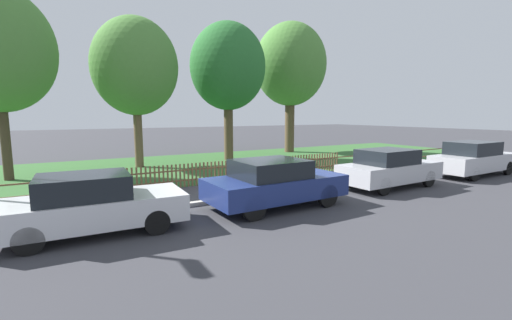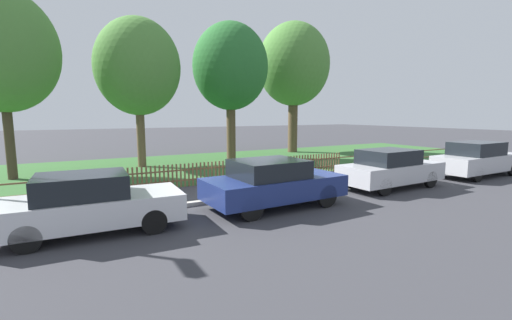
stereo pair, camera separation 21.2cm
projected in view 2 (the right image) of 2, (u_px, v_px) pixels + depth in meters
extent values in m
plane|color=#38383D|center=(256.00, 198.00, 11.15)|extent=(120.00, 120.00, 0.00)
cube|color=#B2ADA3|center=(255.00, 196.00, 11.23)|extent=(41.40, 0.20, 0.12)
cube|color=#33602D|center=(183.00, 166.00, 17.99)|extent=(41.40, 10.08, 0.01)
cube|color=brown|center=(221.00, 177.00, 13.62)|extent=(41.40, 0.03, 0.05)
cube|color=brown|center=(221.00, 167.00, 13.56)|extent=(41.40, 0.03, 0.05)
cube|color=brown|center=(38.00, 188.00, 10.61)|extent=(0.06, 0.03, 0.88)
cube|color=brown|center=(44.00, 188.00, 10.68)|extent=(0.06, 0.03, 0.88)
cube|color=brown|center=(50.00, 187.00, 10.76)|extent=(0.06, 0.03, 0.88)
cube|color=brown|center=(55.00, 187.00, 10.83)|extent=(0.06, 0.03, 0.88)
cube|color=brown|center=(61.00, 186.00, 10.91)|extent=(0.06, 0.03, 0.88)
cube|color=brown|center=(67.00, 186.00, 10.98)|extent=(0.06, 0.03, 0.88)
cube|color=brown|center=(72.00, 185.00, 11.06)|extent=(0.06, 0.03, 0.88)
cube|color=brown|center=(78.00, 185.00, 11.13)|extent=(0.06, 0.03, 0.88)
cube|color=brown|center=(83.00, 184.00, 11.21)|extent=(0.06, 0.03, 0.88)
cube|color=brown|center=(88.00, 184.00, 11.28)|extent=(0.06, 0.03, 0.88)
cube|color=brown|center=(93.00, 183.00, 11.36)|extent=(0.06, 0.03, 0.88)
cube|color=brown|center=(99.00, 183.00, 11.43)|extent=(0.06, 0.03, 0.88)
cube|color=brown|center=(104.00, 182.00, 11.51)|extent=(0.06, 0.03, 0.88)
cube|color=brown|center=(109.00, 182.00, 11.58)|extent=(0.06, 0.03, 0.88)
cube|color=brown|center=(114.00, 181.00, 11.66)|extent=(0.06, 0.03, 0.88)
cube|color=brown|center=(119.00, 181.00, 11.73)|extent=(0.06, 0.03, 0.88)
cube|color=brown|center=(123.00, 181.00, 11.81)|extent=(0.06, 0.03, 0.88)
cube|color=brown|center=(128.00, 180.00, 11.88)|extent=(0.06, 0.03, 0.88)
cube|color=brown|center=(133.00, 180.00, 11.96)|extent=(0.06, 0.03, 0.88)
cube|color=brown|center=(137.00, 179.00, 12.03)|extent=(0.06, 0.03, 0.88)
cube|color=brown|center=(142.00, 179.00, 12.11)|extent=(0.06, 0.03, 0.88)
cube|color=brown|center=(147.00, 178.00, 12.18)|extent=(0.06, 0.03, 0.88)
cube|color=brown|center=(151.00, 178.00, 12.26)|extent=(0.06, 0.03, 0.88)
cube|color=brown|center=(155.00, 178.00, 12.33)|extent=(0.06, 0.03, 0.88)
cube|color=brown|center=(160.00, 177.00, 12.41)|extent=(0.06, 0.03, 0.88)
cube|color=brown|center=(164.00, 177.00, 12.48)|extent=(0.06, 0.03, 0.88)
cube|color=brown|center=(168.00, 177.00, 12.56)|extent=(0.06, 0.03, 0.88)
cube|color=brown|center=(173.00, 176.00, 12.63)|extent=(0.06, 0.03, 0.88)
cube|color=brown|center=(177.00, 176.00, 12.71)|extent=(0.06, 0.03, 0.88)
cube|color=brown|center=(181.00, 175.00, 12.78)|extent=(0.06, 0.03, 0.88)
cube|color=brown|center=(185.00, 175.00, 12.86)|extent=(0.06, 0.03, 0.88)
cube|color=brown|center=(189.00, 175.00, 12.93)|extent=(0.06, 0.03, 0.88)
cube|color=brown|center=(193.00, 174.00, 13.01)|extent=(0.06, 0.03, 0.88)
cube|color=brown|center=(197.00, 174.00, 13.08)|extent=(0.06, 0.03, 0.88)
cube|color=brown|center=(201.00, 174.00, 13.16)|extent=(0.06, 0.03, 0.88)
cube|color=brown|center=(205.00, 173.00, 13.23)|extent=(0.06, 0.03, 0.88)
cube|color=brown|center=(208.00, 173.00, 13.31)|extent=(0.06, 0.03, 0.88)
cube|color=brown|center=(212.00, 173.00, 13.38)|extent=(0.06, 0.03, 0.88)
cube|color=brown|center=(216.00, 172.00, 13.46)|extent=(0.06, 0.03, 0.88)
cube|color=brown|center=(219.00, 172.00, 13.53)|extent=(0.06, 0.03, 0.88)
cube|color=brown|center=(223.00, 172.00, 13.61)|extent=(0.06, 0.03, 0.88)
cube|color=brown|center=(227.00, 171.00, 13.68)|extent=(0.06, 0.03, 0.88)
cube|color=brown|center=(230.00, 171.00, 13.76)|extent=(0.06, 0.03, 0.88)
cube|color=brown|center=(234.00, 171.00, 13.83)|extent=(0.06, 0.03, 0.88)
cube|color=brown|center=(237.00, 171.00, 13.91)|extent=(0.06, 0.03, 0.88)
cube|color=brown|center=(241.00, 170.00, 13.98)|extent=(0.06, 0.03, 0.88)
cube|color=brown|center=(244.00, 170.00, 14.06)|extent=(0.06, 0.03, 0.88)
cube|color=brown|center=(247.00, 170.00, 14.13)|extent=(0.06, 0.03, 0.88)
cube|color=brown|center=(251.00, 169.00, 14.21)|extent=(0.06, 0.03, 0.88)
cube|color=brown|center=(254.00, 169.00, 14.28)|extent=(0.06, 0.03, 0.88)
cube|color=brown|center=(257.00, 169.00, 14.36)|extent=(0.06, 0.03, 0.88)
cube|color=brown|center=(260.00, 168.00, 14.43)|extent=(0.06, 0.03, 0.88)
cube|color=brown|center=(264.00, 168.00, 14.51)|extent=(0.06, 0.03, 0.88)
cube|color=brown|center=(267.00, 168.00, 14.58)|extent=(0.06, 0.03, 0.88)
cube|color=brown|center=(270.00, 168.00, 14.66)|extent=(0.06, 0.03, 0.88)
cube|color=brown|center=(273.00, 167.00, 14.73)|extent=(0.06, 0.03, 0.88)
cube|color=brown|center=(276.00, 167.00, 14.81)|extent=(0.06, 0.03, 0.88)
cube|color=brown|center=(279.00, 167.00, 14.88)|extent=(0.06, 0.03, 0.88)
cube|color=brown|center=(282.00, 167.00, 14.96)|extent=(0.06, 0.03, 0.88)
cube|color=brown|center=(285.00, 166.00, 15.03)|extent=(0.06, 0.03, 0.88)
cube|color=brown|center=(288.00, 166.00, 15.11)|extent=(0.06, 0.03, 0.88)
cube|color=brown|center=(291.00, 166.00, 15.18)|extent=(0.06, 0.03, 0.88)
cube|color=brown|center=(294.00, 166.00, 15.26)|extent=(0.06, 0.03, 0.88)
cube|color=brown|center=(297.00, 165.00, 15.33)|extent=(0.06, 0.03, 0.88)
cube|color=brown|center=(299.00, 165.00, 15.41)|extent=(0.06, 0.03, 0.88)
cube|color=brown|center=(302.00, 165.00, 15.48)|extent=(0.06, 0.03, 0.88)
cube|color=brown|center=(305.00, 165.00, 15.56)|extent=(0.06, 0.03, 0.88)
cube|color=brown|center=(308.00, 164.00, 15.63)|extent=(0.06, 0.03, 0.88)
cube|color=brown|center=(311.00, 164.00, 15.71)|extent=(0.06, 0.03, 0.88)
cube|color=brown|center=(313.00, 164.00, 15.78)|extent=(0.06, 0.03, 0.88)
cube|color=brown|center=(316.00, 164.00, 15.86)|extent=(0.06, 0.03, 0.88)
cube|color=brown|center=(319.00, 163.00, 15.93)|extent=(0.06, 0.03, 0.88)
cube|color=brown|center=(321.00, 163.00, 16.01)|extent=(0.06, 0.03, 0.88)
cube|color=brown|center=(324.00, 163.00, 16.08)|extent=(0.06, 0.03, 0.88)
cube|color=brown|center=(326.00, 163.00, 16.16)|extent=(0.06, 0.03, 0.88)
cube|color=brown|center=(329.00, 162.00, 16.23)|extent=(0.06, 0.03, 0.88)
cube|color=brown|center=(331.00, 162.00, 16.31)|extent=(0.06, 0.03, 0.88)
cube|color=brown|center=(334.00, 162.00, 16.38)|extent=(0.06, 0.03, 0.88)
cube|color=brown|center=(336.00, 162.00, 16.46)|extent=(0.06, 0.03, 0.88)
cube|color=brown|center=(339.00, 162.00, 16.53)|extent=(0.06, 0.03, 0.88)
cube|color=silver|center=(93.00, 209.00, 7.86)|extent=(4.01, 1.80, 0.61)
cube|color=black|center=(82.00, 186.00, 7.70)|extent=(1.95, 1.55, 0.52)
cylinder|color=black|center=(144.00, 206.00, 9.10)|extent=(0.58, 0.16, 0.57)
cylinder|color=black|center=(154.00, 222.00, 7.77)|extent=(0.58, 0.16, 0.57)
cylinder|color=black|center=(35.00, 219.00, 8.01)|extent=(0.58, 0.16, 0.57)
cylinder|color=black|center=(26.00, 239.00, 6.68)|extent=(0.58, 0.16, 0.57)
cube|color=navy|center=(274.00, 187.00, 10.07)|extent=(4.14, 1.99, 0.61)
cube|color=black|center=(269.00, 169.00, 9.89)|extent=(2.01, 1.75, 0.51)
cylinder|color=black|center=(291.00, 185.00, 11.49)|extent=(0.68, 0.16, 0.67)
cylinder|color=black|center=(327.00, 196.00, 10.01)|extent=(0.68, 0.16, 0.67)
cylinder|color=black|center=(223.00, 194.00, 10.21)|extent=(0.68, 0.16, 0.67)
cylinder|color=black|center=(252.00, 208.00, 8.72)|extent=(0.68, 0.16, 0.67)
cube|color=#BCBCC1|center=(391.00, 172.00, 12.65)|extent=(4.20, 1.76, 0.64)
cube|color=black|center=(388.00, 157.00, 12.47)|extent=(2.04, 1.53, 0.53)
cylinder|color=black|center=(396.00, 173.00, 13.98)|extent=(0.62, 0.16, 0.62)
cylinder|color=black|center=(431.00, 179.00, 12.71)|extent=(0.62, 0.16, 0.62)
cylinder|color=black|center=(351.00, 180.00, 12.67)|extent=(0.62, 0.16, 0.62)
cylinder|color=black|center=(384.00, 187.00, 11.40)|extent=(0.62, 0.16, 0.62)
cube|color=#BCBCC1|center=(478.00, 162.00, 15.06)|extent=(4.62, 1.69, 0.69)
cube|color=black|center=(476.00, 148.00, 14.86)|extent=(2.23, 1.49, 0.57)
cylinder|color=black|center=(477.00, 165.00, 16.44)|extent=(0.62, 0.15, 0.62)
cylinder|color=black|center=(442.00, 169.00, 15.03)|extent=(0.62, 0.15, 0.62)
cylinder|color=black|center=(477.00, 174.00, 13.75)|extent=(0.62, 0.15, 0.62)
cylinder|color=black|center=(262.00, 177.00, 13.48)|extent=(0.53, 0.12, 0.53)
cylinder|color=black|center=(233.00, 179.00, 12.93)|extent=(0.53, 0.12, 0.53)
ellipsoid|color=black|center=(248.00, 170.00, 13.16)|extent=(1.64, 0.62, 0.74)
ellipsoid|color=black|center=(256.00, 164.00, 13.31)|extent=(0.40, 0.72, 0.34)
cylinder|color=#473828|center=(9.00, 133.00, 14.09)|extent=(0.36, 0.36, 3.89)
ellipsoid|color=#4C8438|center=(1.00, 50.00, 13.65)|extent=(4.29, 4.29, 4.93)
cylinder|color=brown|center=(141.00, 131.00, 17.56)|extent=(0.42, 0.42, 3.75)
ellipsoid|color=#4C8438|center=(138.00, 67.00, 17.14)|extent=(4.21, 4.21, 4.84)
cylinder|color=brown|center=(231.00, 126.00, 20.31)|extent=(0.53, 0.53, 4.08)
ellipsoid|color=#286B2D|center=(230.00, 66.00, 19.85)|extent=(4.38, 4.38, 5.03)
cylinder|color=brown|center=(293.00, 120.00, 24.42)|extent=(0.67, 0.67, 4.59)
ellipsoid|color=#4C8438|center=(294.00, 64.00, 23.90)|extent=(5.00, 5.00, 5.76)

